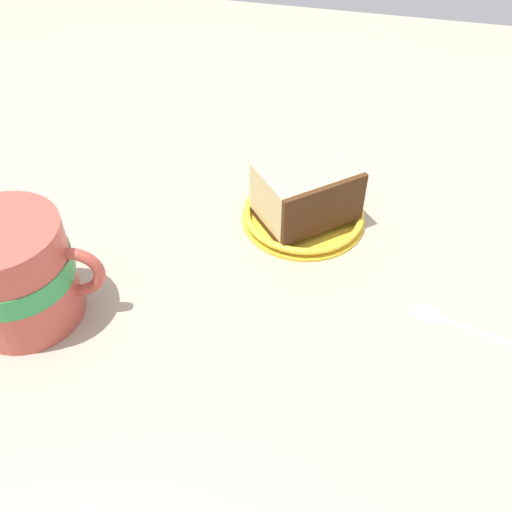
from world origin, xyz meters
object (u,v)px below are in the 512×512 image
Objects in this scene: cake_slice at (306,193)px; tea_mug at (16,272)px; small_plate at (303,214)px; teaspoon at (452,320)px.

tea_mug is (18.58, -22.24, 1.54)cm from cake_slice.
small_plate is 1.01× the size of teaspoon.
cake_slice is 0.94× the size of tea_mug.
tea_mug is at bearing -78.44° from teaspoon.
tea_mug is 0.96× the size of teaspoon.
teaspoon is (-7.71, 37.70, -4.95)cm from tea_mug.
tea_mug is at bearing -49.58° from small_plate.
tea_mug is at bearing -50.12° from cake_slice.
tea_mug reaches higher than teaspoon.
small_plate is at bearing -138.84° from cake_slice.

